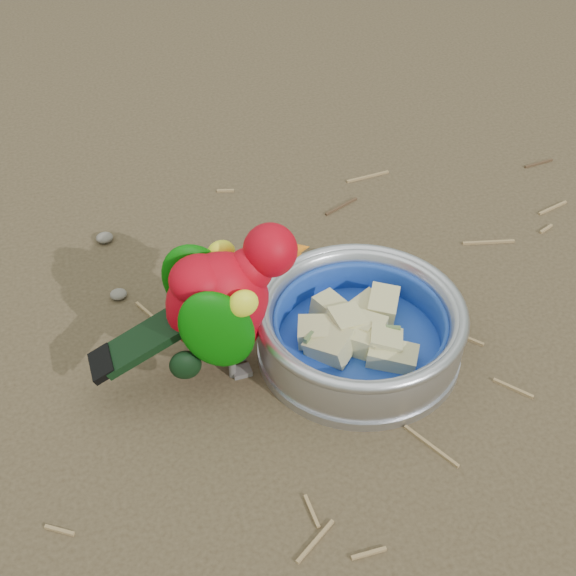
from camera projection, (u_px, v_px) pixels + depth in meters
name	position (u px, v px, depth m)	size (l,w,h in m)	color
ground	(272.00, 388.00, 0.78)	(60.00, 60.00, 0.00)	#4A3D28
food_bowl	(358.00, 347.00, 0.81)	(0.20, 0.20, 0.02)	#B2B2BA
bowl_wall	(360.00, 325.00, 0.79)	(0.20, 0.20, 0.04)	#B2B2BA
fruit_wedges	(360.00, 330.00, 0.80)	(0.12, 0.12, 0.03)	#C3BA7A
lory_parrot	(222.00, 311.00, 0.75)	(0.09, 0.19, 0.16)	#AE0312
ground_debris	(252.00, 364.00, 0.80)	(0.90, 0.80, 0.01)	#93754A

